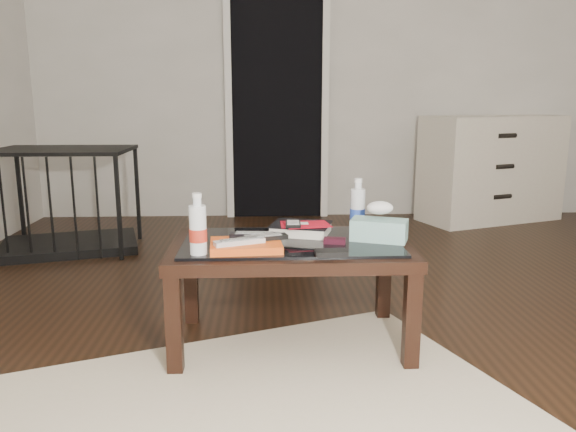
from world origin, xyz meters
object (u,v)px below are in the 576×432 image
object	(u,v)px
water_bottle_left	(198,224)
water_bottle_right	(358,204)
coffee_table	(291,255)
pet_crate	(68,217)
dresser	(491,169)
textbook	(301,229)
tissue_box	(379,230)

from	to	relation	value
water_bottle_left	water_bottle_right	xyz separation A→B (m)	(0.68, 0.37, 0.00)
coffee_table	pet_crate	distance (m)	2.20
dresser	textbook	bearing A→B (deg)	-147.53
textbook	tissue_box	size ratio (longest dim) A/B	1.09
pet_crate	water_bottle_left	bearing A→B (deg)	-73.32
water_bottle_left	water_bottle_right	bearing A→B (deg)	28.46
pet_crate	water_bottle_left	xyz separation A→B (m)	(1.12, -1.80, 0.35)
dresser	water_bottle_left	size ratio (longest dim) A/B	5.46
pet_crate	tissue_box	distance (m)	2.48
pet_crate	water_bottle_left	world-z (taller)	pet_crate
coffee_table	tissue_box	bearing A→B (deg)	-1.52
pet_crate	water_bottle_left	size ratio (longest dim) A/B	4.31
pet_crate	tissue_box	world-z (taller)	pet_crate
pet_crate	textbook	bearing A→B (deg)	-59.35
coffee_table	water_bottle_right	size ratio (longest dim) A/B	4.20
textbook	water_bottle_left	xyz separation A→B (m)	(-0.42, -0.31, 0.10)
pet_crate	tissue_box	xyz separation A→B (m)	(1.86, -1.62, 0.28)
textbook	water_bottle_right	bearing A→B (deg)	28.73
pet_crate	water_bottle_right	size ratio (longest dim) A/B	4.31
water_bottle_left	textbook	bearing A→B (deg)	36.58
dresser	water_bottle_right	world-z (taller)	dresser
coffee_table	water_bottle_right	distance (m)	0.40
coffee_table	dresser	distance (m)	3.07
tissue_box	coffee_table	bearing A→B (deg)	-161.05
pet_crate	water_bottle_left	distance (m)	2.15
coffee_table	tissue_box	distance (m)	0.39
dresser	pet_crate	bearing A→B (deg)	174.36
textbook	coffee_table	bearing A→B (deg)	-96.77
coffee_table	water_bottle_right	xyz separation A→B (m)	(0.31, 0.18, 0.18)
textbook	tissue_box	distance (m)	0.35
coffee_table	dresser	world-z (taller)	dresser
water_bottle_right	pet_crate	bearing A→B (deg)	141.47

